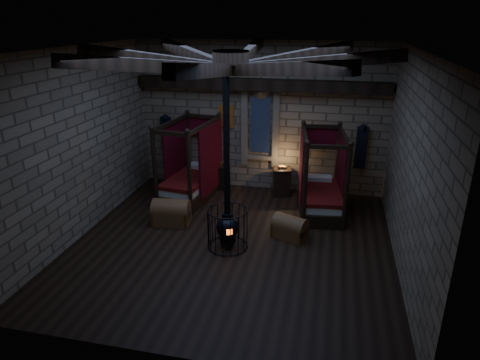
% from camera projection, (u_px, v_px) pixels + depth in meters
% --- Properties ---
extents(room, '(7.02, 7.02, 4.29)m').
position_uv_depth(room, '(232.00, 73.00, 8.33)').
color(room, black).
rests_on(room, ground).
extents(bed_left, '(1.35, 2.19, 2.16)m').
position_uv_depth(bed_left, '(191.00, 179.00, 11.91)').
color(bed_left, black).
rests_on(bed_left, ground).
extents(bed_right, '(1.30, 2.12, 2.10)m').
position_uv_depth(bed_right, '(320.00, 192.00, 11.04)').
color(bed_right, black).
rests_on(bed_right, ground).
extents(trunk_left, '(0.94, 0.65, 0.65)m').
position_uv_depth(trunk_left, '(171.00, 213.00, 10.44)').
color(trunk_left, brown).
rests_on(trunk_left, ground).
extents(trunk_right, '(0.88, 0.72, 0.55)m').
position_uv_depth(trunk_right, '(290.00, 228.00, 9.78)').
color(trunk_right, brown).
rests_on(trunk_right, ground).
extents(nightstand_left, '(0.47, 0.45, 0.85)m').
position_uv_depth(nightstand_left, '(221.00, 177.00, 12.55)').
color(nightstand_left, black).
rests_on(nightstand_left, ground).
extents(nightstand_right, '(0.59, 0.58, 0.86)m').
position_uv_depth(nightstand_right, '(282.00, 181.00, 12.09)').
color(nightstand_right, black).
rests_on(nightstand_right, ground).
extents(stove, '(0.89, 0.89, 4.05)m').
position_uv_depth(stove, '(228.00, 223.00, 9.26)').
color(stove, black).
rests_on(stove, ground).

